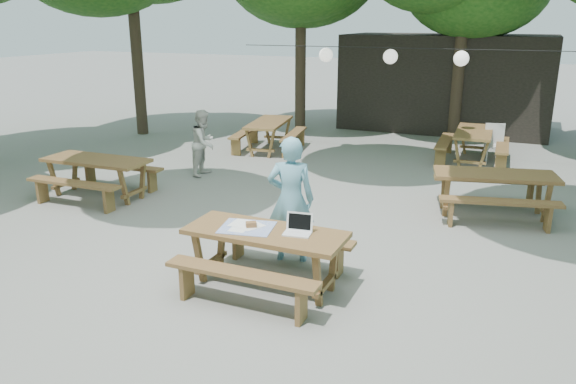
% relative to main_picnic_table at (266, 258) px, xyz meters
% --- Properties ---
extents(ground, '(80.00, 80.00, 0.00)m').
position_rel_main_picnic_table_xyz_m(ground, '(-0.14, 1.47, -0.39)').
color(ground, slate).
rests_on(ground, ground).
extents(pavilion, '(6.00, 3.00, 2.80)m').
position_rel_main_picnic_table_xyz_m(pavilion, '(0.36, 11.97, 1.01)').
color(pavilion, black).
rests_on(pavilion, ground).
extents(main_picnic_table, '(2.00, 1.58, 0.75)m').
position_rel_main_picnic_table_xyz_m(main_picnic_table, '(0.00, 0.00, 0.00)').
color(main_picnic_table, brown).
rests_on(main_picnic_table, ground).
extents(picnic_table_nw, '(2.03, 1.65, 0.75)m').
position_rel_main_picnic_table_xyz_m(picnic_table_nw, '(-4.52, 2.09, 0.00)').
color(picnic_table_nw, brown).
rests_on(picnic_table_nw, ground).
extents(picnic_table_ne, '(2.21, 1.97, 0.75)m').
position_rel_main_picnic_table_xyz_m(picnic_table_ne, '(2.40, 3.98, 0.00)').
color(picnic_table_ne, brown).
rests_on(picnic_table_ne, ground).
extents(picnic_table_far_w, '(1.89, 2.15, 0.75)m').
position_rel_main_picnic_table_xyz_m(picnic_table_far_w, '(-3.26, 6.96, 0.00)').
color(picnic_table_far_w, brown).
rests_on(picnic_table_far_w, ground).
extents(picnic_table_far_e, '(1.66, 2.03, 0.75)m').
position_rel_main_picnic_table_xyz_m(picnic_table_far_e, '(1.66, 7.77, 0.00)').
color(picnic_table_far_e, brown).
rests_on(picnic_table_far_e, ground).
extents(woman, '(0.74, 0.58, 1.76)m').
position_rel_main_picnic_table_xyz_m(woman, '(-0.04, 0.89, 0.49)').
color(woman, '#69A8C0').
rests_on(woman, ground).
extents(second_person, '(0.57, 0.72, 1.41)m').
position_rel_main_picnic_table_xyz_m(second_person, '(-3.52, 4.26, 0.32)').
color(second_person, silver).
rests_on(second_person, ground).
extents(plastic_chair, '(0.53, 0.53, 0.90)m').
position_rel_main_picnic_table_xyz_m(plastic_chair, '(2.14, 7.91, -0.13)').
color(plastic_chair, silver).
rests_on(plastic_chair, ground).
extents(laptop, '(0.36, 0.30, 0.24)m').
position_rel_main_picnic_table_xyz_m(laptop, '(0.40, 0.09, 0.42)').
color(laptop, white).
rests_on(laptop, main_picnic_table).
extents(tabletop_clutter, '(0.74, 0.67, 0.08)m').
position_rel_main_picnic_table_xyz_m(tabletop_clutter, '(-0.25, 0.01, 0.37)').
color(tabletop_clutter, '#3253AD').
rests_on(tabletop_clutter, main_picnic_table).
extents(paper_lanterns, '(9.00, 0.34, 0.38)m').
position_rel_main_picnic_table_xyz_m(paper_lanterns, '(-0.33, 7.47, 2.02)').
color(paper_lanterns, black).
rests_on(paper_lanterns, ground).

